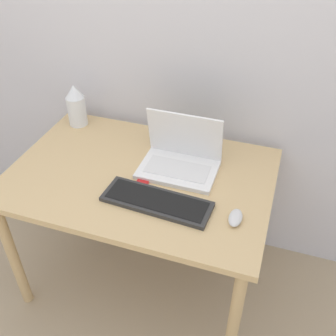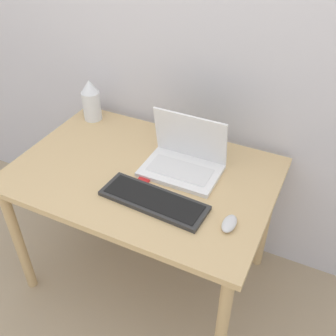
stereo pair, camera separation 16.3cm
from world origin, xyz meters
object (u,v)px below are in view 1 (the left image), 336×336
Objects in this scene: keyboard at (157,201)px; vase at (76,105)px; mouse at (235,218)px; mp3_player at (143,181)px; laptop at (180,157)px.

vase is at bearing 143.20° from keyboard.
mouse is (0.32, 0.00, 0.00)m from keyboard.
keyboard is 0.32m from mouse.
keyboard is 4.61× the size of mouse.
mp3_player is at bearing -34.24° from vase.
laptop is 3.45× the size of mouse.
mouse is at bearing -13.99° from mp3_player.
laptop is at bearing 51.50° from mp3_player.
laptop is 0.27m from keyboard.
keyboard is 6.89× the size of mp3_player.
vase is at bearing 163.01° from laptop.
keyboard reaches higher than mp3_player.
laptop is at bearing 139.61° from mouse.
keyboard is (-0.02, -0.26, -0.04)m from laptop.
vase is 3.37× the size of mp3_player.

